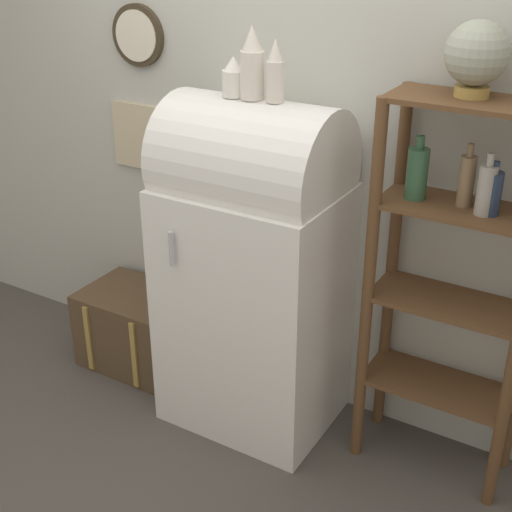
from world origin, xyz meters
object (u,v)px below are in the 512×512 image
Objects in this scene: suitcase_trunk at (137,328)px; vase_right at (275,73)px; globe at (477,55)px; vase_left at (234,78)px; vase_center at (252,65)px; refrigerator at (253,267)px.

suitcase_trunk is 1.72m from vase_right.
globe is 0.76m from vase_right.
globe is at bearing 9.44° from vase_left.
vase_left is at bearing -178.34° from vase_center.
vase_center is 1.18× the size of vase_right.
refrigerator is at bearing 4.85° from vase_left.
globe is 1.67× the size of vase_left.
suitcase_trunk is at bearing -176.43° from globe.
vase_left is 0.66× the size of vase_right.
vase_center reaches higher than vase_right.
refrigerator is at bearing -170.09° from globe.
vase_left is 0.20m from vase_right.
refrigerator is at bearing 107.09° from vase_center.
vase_center is (0.77, -0.05, 1.50)m from suitcase_trunk.
vase_center reaches higher than suitcase_trunk.
suitcase_trunk is 1.59m from vase_left.
refrigerator is 6.38× the size of vase_right.
vase_right is (0.10, -0.00, -0.02)m from vase_center.
vase_right reaches higher than refrigerator.
vase_center is 0.11m from vase_right.
refrigerator is 0.97m from suitcase_trunk.
vase_left is at bearing -179.34° from vase_right.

